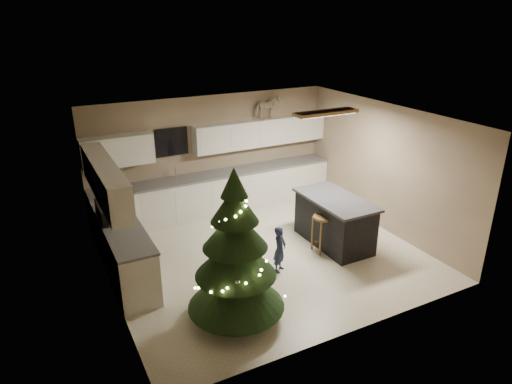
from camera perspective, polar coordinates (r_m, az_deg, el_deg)
ground_plane at (r=8.63m, az=1.08°, el=-7.88°), size 5.50×5.50×0.00m
room_shell at (r=7.92m, az=1.31°, el=3.23°), size 5.52×5.02×2.61m
cabinetry at (r=9.34m, az=-8.65°, el=-0.57°), size 5.50×3.20×2.00m
island at (r=8.97m, az=9.76°, el=-3.57°), size 0.90×1.70×0.95m
bar_stool at (r=8.62m, az=8.36°, el=-4.08°), size 0.38×0.38×0.72m
christmas_tree at (r=6.54m, az=-2.58°, el=-8.52°), size 1.48×1.43×2.36m
toddler at (r=7.96m, az=2.99°, el=-7.17°), size 0.37×0.34×0.84m
rocking_horse at (r=10.37m, az=1.43°, el=10.56°), size 0.58×0.31×0.50m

